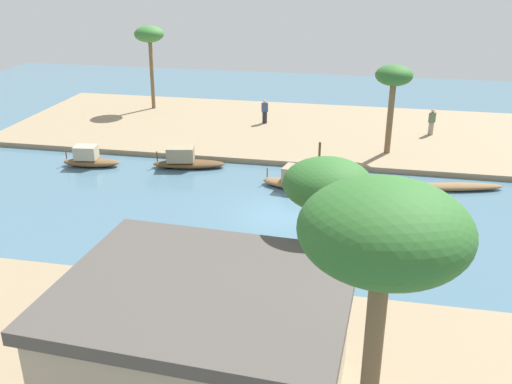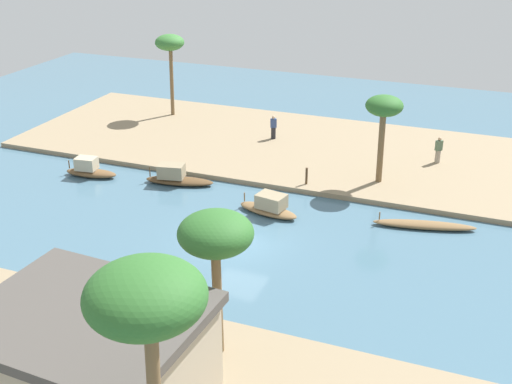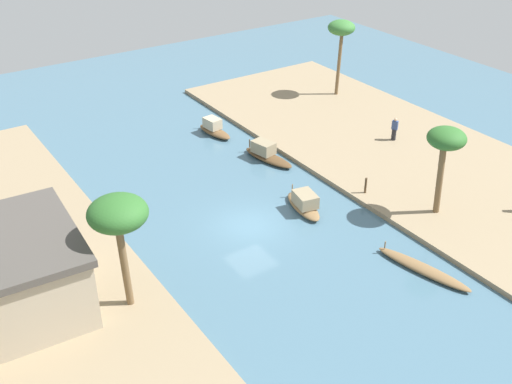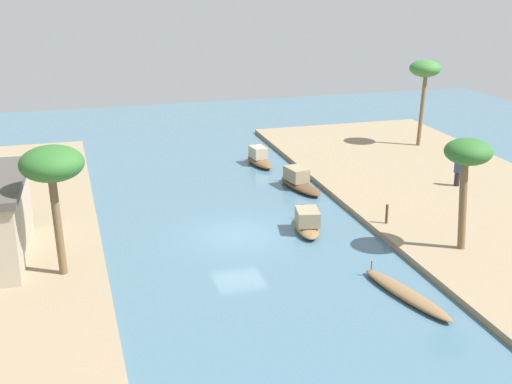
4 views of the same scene
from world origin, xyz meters
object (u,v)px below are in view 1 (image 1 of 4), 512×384
object	(u,v)px
sampan_with_red_awning	(453,187)
palm_tree_left_near	(394,79)
sampan_open_hull	(186,160)
riverside_building	(206,346)
palm_tree_left_far	(149,37)
palm_tree_right_tall	(327,188)
sampan_downstream_large	(296,180)
mooring_post	(320,151)
person_on_near_bank	(265,112)
person_by_mooring	(432,123)
palm_tree_right_short	(384,241)
sampan_midstream	(90,159)

from	to	relation	value
sampan_with_red_awning	palm_tree_left_near	xyz separation A→B (m)	(3.36, -4.48, 4.62)
sampan_open_hull	riverside_building	distance (m)	19.49
palm_tree_left_far	palm_tree_right_tall	xyz separation A→B (m)	(-15.44, 25.66, -0.58)
sampan_downstream_large	palm_tree_left_near	distance (m)	8.72
mooring_post	palm_tree_left_near	xyz separation A→B (m)	(-3.92, -1.82, 3.98)
person_on_near_bank	sampan_downstream_large	bearing A→B (deg)	-99.85
palm_tree_left_near	palm_tree_right_tall	world-z (taller)	palm_tree_right_tall
person_on_near_bank	person_by_mooring	xyz separation A→B (m)	(-11.37, 0.52, 0.02)
sampan_with_red_awning	palm_tree_left_far	distance (m)	24.96
sampan_with_red_awning	person_on_near_bank	bearing A→B (deg)	-51.33
palm_tree_left_near	palm_tree_right_short	bearing A→B (deg)	87.98
palm_tree_right_short	palm_tree_right_tall	bearing A→B (deg)	-78.38
riverside_building	sampan_midstream	bearing A→B (deg)	-51.99
person_by_mooring	riverside_building	distance (m)	27.94
sampan_open_hull	sampan_with_red_awning	distance (m)	14.82
person_by_mooring	palm_tree_left_far	xyz separation A→B (m)	(20.64, -3.07, 4.63)
palm_tree_left_far	palm_tree_right_tall	bearing A→B (deg)	121.03
sampan_midstream	palm_tree_right_short	xyz separation A→B (m)	(-16.14, 20.15, 6.67)
person_by_mooring	sampan_midstream	bearing A→B (deg)	-20.68
mooring_post	palm_tree_right_short	size ratio (longest dim) A/B	0.13
palm_tree_right_tall	person_by_mooring	bearing A→B (deg)	-102.97
mooring_post	palm_tree_left_far	bearing A→B (deg)	-34.28
person_by_mooring	palm_tree_left_near	distance (m)	6.53
mooring_post	person_on_near_bank	bearing A→B (deg)	-56.46
sampan_with_red_awning	person_by_mooring	world-z (taller)	person_by_mooring
person_by_mooring	palm_tree_right_tall	bearing A→B (deg)	31.06
mooring_post	palm_tree_left_far	size ratio (longest dim) A/B	0.16
person_by_mooring	palm_tree_right_short	bearing A→B (deg)	36.77
palm_tree_right_short	riverside_building	size ratio (longest dim) A/B	1.05
person_by_mooring	palm_tree_right_tall	xyz separation A→B (m)	(5.20, 22.59, 4.05)
sampan_open_hull	person_by_mooring	size ratio (longest dim) A/B	2.52
sampan_open_hull	person_by_mooring	bearing A→B (deg)	-160.83
sampan_downstream_large	mooring_post	bearing A→B (deg)	-90.81
sampan_midstream	riverside_building	bearing A→B (deg)	117.01
mooring_post	palm_tree_right_tall	world-z (taller)	palm_tree_right_tall
palm_tree_left_far	riverside_building	size ratio (longest dim) A/B	0.83
person_by_mooring	palm_tree_right_tall	world-z (taller)	palm_tree_right_tall
sampan_midstream	person_on_near_bank	xyz separation A→B (m)	(-8.54, -9.93, 0.63)
sampan_midstream	sampan_with_red_awning	size ratio (longest dim) A/B	0.64
sampan_midstream	person_on_near_bank	size ratio (longest dim) A/B	2.03
person_by_mooring	sampan_with_red_awning	bearing A→B (deg)	47.06
palm_tree_right_tall	palm_tree_left_near	bearing A→B (deg)	-97.30
palm_tree_left_near	riverside_building	size ratio (longest dim) A/B	0.71
palm_tree_left_near	palm_tree_left_far	size ratio (longest dim) A/B	0.86
sampan_downstream_large	palm_tree_right_tall	xyz separation A→B (m)	(-2.45, 12.18, 4.67)
sampan_midstream	palm_tree_left_far	distance (m)	13.57
sampan_open_hull	palm_tree_right_tall	size ratio (longest dim) A/B	0.76
person_by_mooring	riverside_building	xyz separation A→B (m)	(7.81, 26.80, 1.12)
mooring_post	palm_tree_left_near	bearing A→B (deg)	-155.05
sampan_with_red_awning	mooring_post	bearing A→B (deg)	-32.53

